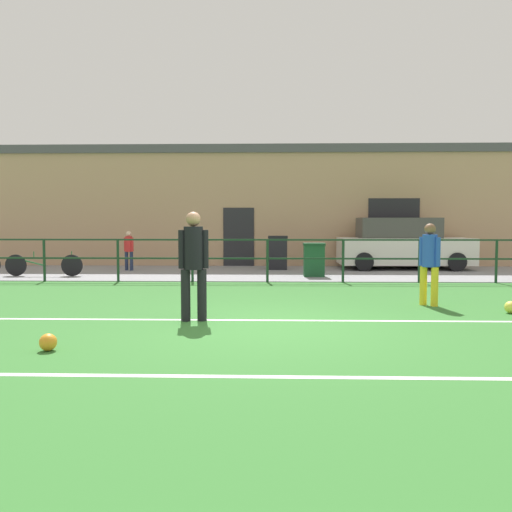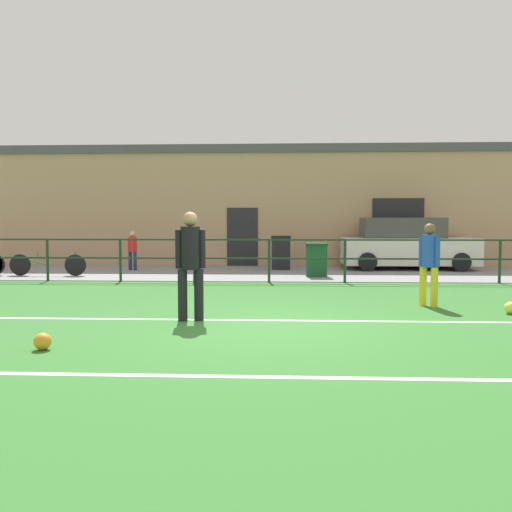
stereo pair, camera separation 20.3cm
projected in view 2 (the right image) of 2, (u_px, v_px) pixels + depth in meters
name	position (u px, v px, depth m)	size (l,w,h in m)	color
ground	(260.00, 327.00, 8.28)	(60.00, 44.00, 0.04)	#33702D
field_line_touchline	(261.00, 320.00, 8.77)	(36.00, 0.11, 0.00)	white
field_line_hash	(249.00, 377.00, 5.58)	(36.00, 0.11, 0.00)	white
pavement_strip	(271.00, 273.00, 16.75)	(48.00, 5.00, 0.02)	gray
perimeter_fence	(269.00, 254.00, 14.21)	(36.07, 0.07, 1.15)	#193823
clubhouse_facade	(273.00, 206.00, 20.30)	(28.00, 2.56, 4.35)	tan
player_goalkeeper	(190.00, 259.00, 8.68)	(0.48, 0.31, 1.77)	black
player_striker	(429.00, 259.00, 10.20)	(0.34, 0.33, 1.58)	gold
soccer_ball_match	(43.00, 341.00, 6.75)	(0.22, 0.22, 0.22)	orange
soccer_ball_spare	(511.00, 308.00, 9.36)	(0.22, 0.22, 0.22)	#E5E04C
spectator_child	(132.00, 248.00, 17.53)	(0.34, 0.22, 1.28)	#232D4C
parked_car_red	(406.00, 245.00, 17.93)	(4.34, 1.86, 1.71)	silver
bicycle_parked_0	(47.00, 265.00, 15.75)	(2.29, 0.04, 0.73)	black
trash_bin_0	(281.00, 253.00, 17.80)	(0.65, 0.55, 1.11)	black
trash_bin_1	(316.00, 260.00, 15.55)	(0.62, 0.53, 0.97)	#194C28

